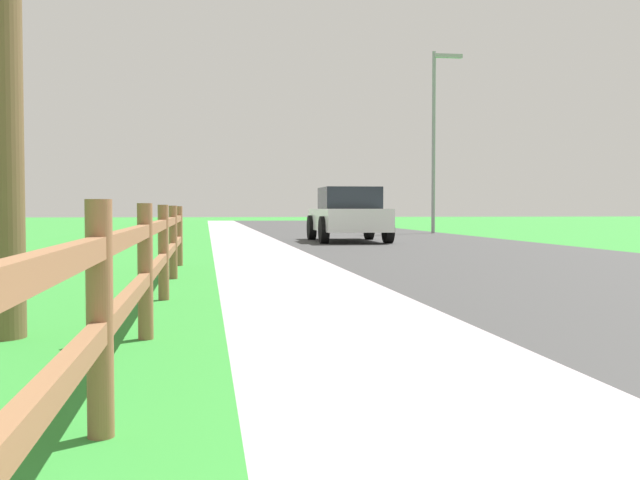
% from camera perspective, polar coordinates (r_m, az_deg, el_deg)
% --- Properties ---
extents(ground_plane, '(120.00, 120.00, 0.00)m').
position_cam_1_polar(ground_plane, '(25.03, -3.57, 0.17)').
color(ground_plane, '#308831').
extents(road_asphalt, '(7.00, 66.00, 0.01)m').
position_cam_1_polar(road_asphalt, '(27.53, 3.35, 0.38)').
color(road_asphalt, '#393939').
rests_on(road_asphalt, ground).
extents(curb_concrete, '(6.00, 66.00, 0.01)m').
position_cam_1_polar(curb_concrete, '(26.96, -10.31, 0.30)').
color(curb_concrete, '#A599A0').
rests_on(curb_concrete, ground).
extents(grass_verge, '(5.00, 66.00, 0.00)m').
position_cam_1_polar(grass_verge, '(27.04, -13.48, 0.28)').
color(grass_verge, '#308831').
rests_on(grass_verge, ground).
extents(rail_fence, '(0.11, 12.14, 0.99)m').
position_cam_1_polar(rail_fence, '(6.87, -12.10, -0.82)').
color(rail_fence, brown).
rests_on(rail_fence, ground).
extents(parked_suv_white, '(2.04, 4.24, 1.56)m').
position_cam_1_polar(parked_suv_white, '(22.16, 2.11, 1.89)').
color(parked_suv_white, white).
rests_on(parked_suv_white, ground).
extents(street_lamp, '(1.17, 0.20, 6.92)m').
position_cam_1_polar(street_lamp, '(29.92, 8.63, 8.32)').
color(street_lamp, gray).
rests_on(street_lamp, ground).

